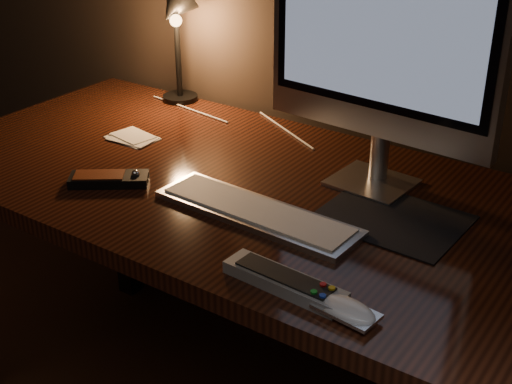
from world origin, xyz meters
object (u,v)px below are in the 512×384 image
Objects in this scene: monitor at (382,39)px; desk at (271,223)px; mouse at (346,312)px; tv_remote at (285,281)px; desk_lamp at (176,24)px; media_remote at (109,179)px; keyboard at (257,212)px.

desk is at bearing -156.33° from monitor.
mouse is (0.18, -0.45, -0.31)m from monitor.
desk_lamp reaches higher than tv_remote.
media_remote is (-0.47, -0.32, -0.31)m from monitor.
mouse is (0.39, -0.38, 0.14)m from desk.
monitor is (0.21, 0.07, 0.45)m from desk.
monitor is 1.61× the size of desk_lamp.
desk is 3.63× the size of keyboard.
monitor is 0.65m from media_remote.
mouse reaches higher than desk.
desk is 4.77× the size of desk_lamp.
desk is 0.39m from media_remote.
media_remote reaches higher than desk.
desk is 0.50m from monitor.
mouse is at bearing -44.06° from desk.
keyboard is 1.94× the size of tv_remote.
monitor is at bearing -23.37° from desk_lamp.
media_remote is 0.54m from tv_remote.
monitor reaches higher than desk_lamp.
desk is at bearing 142.53° from mouse.
desk is 0.56m from mouse.
monitor is 0.54m from tv_remote.
keyboard is (0.08, -0.18, 0.14)m from desk.
keyboard is at bearing -111.80° from monitor.
desk is 0.63m from desk_lamp.
mouse is 0.12m from tv_remote.
monitor is 0.70m from desk_lamp.
tv_remote is (0.06, -0.44, -0.31)m from monitor.
monitor reaches higher than media_remote.
tv_remote is 0.97m from desk_lamp.
desk is at bearing 117.18° from keyboard.
media_remote reaches higher than tv_remote.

